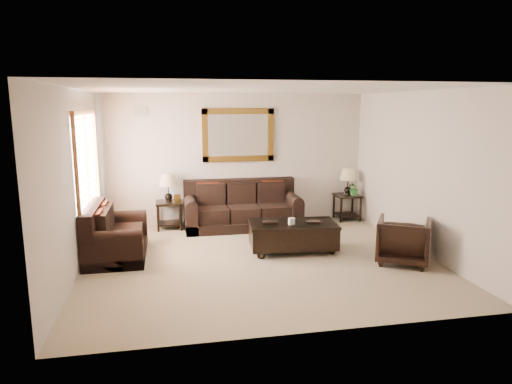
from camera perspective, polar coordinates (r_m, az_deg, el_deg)
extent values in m
cube|color=gray|center=(7.49, 0.39, -8.38)|extent=(5.50, 5.00, 0.01)
cube|color=white|center=(7.08, 0.42, 12.75)|extent=(5.50, 5.00, 0.01)
cube|color=beige|center=(9.60, -2.56, 4.14)|extent=(5.50, 0.01, 2.70)
cube|color=beige|center=(4.78, 6.36, -2.67)|extent=(5.50, 0.01, 2.70)
cube|color=beige|center=(7.15, -21.76, 1.10)|extent=(0.01, 5.00, 2.70)
cube|color=beige|center=(8.16, 19.72, 2.34)|extent=(0.01, 5.00, 2.70)
cube|color=white|center=(8.00, -20.59, 3.58)|extent=(0.01, 1.80, 1.50)
cube|color=brown|center=(7.94, -20.72, 9.25)|extent=(0.06, 1.96, 0.08)
cube|color=brown|center=(8.12, -19.98, -1.95)|extent=(0.06, 1.96, 0.08)
cube|color=brown|center=(7.07, -21.53, 2.66)|extent=(0.06, 0.08, 1.50)
cube|color=brown|center=(8.91, -19.40, 4.32)|extent=(0.06, 0.08, 1.50)
cube|color=brown|center=(7.99, -20.34, 3.59)|extent=(0.05, 0.05, 1.50)
cube|color=#533710|center=(9.53, -2.23, 7.11)|extent=(1.50, 0.06, 1.10)
cube|color=white|center=(9.55, -2.25, 7.12)|extent=(1.26, 0.01, 0.86)
cube|color=#999999|center=(9.43, -14.27, 9.80)|extent=(0.25, 0.02, 0.18)
cube|color=black|center=(9.33, -1.69, -3.89)|extent=(2.32, 1.00, 0.19)
cube|color=black|center=(9.57, -2.09, 0.26)|extent=(2.32, 0.23, 0.47)
cube|color=black|center=(9.18, -5.50, -2.66)|extent=(0.59, 0.82, 0.28)
cube|color=black|center=(9.25, -1.68, -2.50)|extent=(0.59, 0.82, 0.28)
cube|color=black|center=(9.37, 2.06, -2.34)|extent=(0.59, 0.82, 0.28)
cube|color=black|center=(9.18, -8.15, -3.06)|extent=(0.23, 1.00, 0.56)
cylinder|color=black|center=(9.12, -8.20, -1.35)|extent=(0.23, 0.98, 0.23)
cube|color=black|center=(9.51, 4.53, -2.50)|extent=(0.23, 1.00, 0.56)
cylinder|color=black|center=(9.45, 4.56, -0.85)|extent=(0.23, 0.98, 0.23)
cube|color=#5B1E0C|center=(9.30, -6.01, -0.13)|extent=(0.44, 0.20, 0.46)
cube|color=#5B1E0C|center=(9.51, 2.12, 0.16)|extent=(0.44, 0.20, 0.46)
cube|color=black|center=(7.93, -16.93, -7.09)|extent=(0.92, 1.54, 0.17)
cube|color=black|center=(7.83, -19.72, -3.20)|extent=(0.21, 1.54, 0.43)
cube|color=black|center=(7.60, -17.08, -6.16)|extent=(0.75, 0.54, 0.26)
cube|color=black|center=(8.14, -16.68, -5.03)|extent=(0.75, 0.54, 0.26)
cube|color=black|center=(7.25, -17.52, -7.41)|extent=(0.92, 0.21, 0.51)
cylinder|color=black|center=(7.18, -17.63, -5.46)|extent=(0.90, 0.21, 0.21)
cube|color=black|center=(8.52, -16.55, -4.65)|extent=(0.92, 0.21, 0.51)
cylinder|color=black|center=(8.46, -16.64, -2.98)|extent=(0.90, 0.21, 0.21)
cube|color=#5B1E0C|center=(7.49, -18.73, -3.79)|extent=(0.18, 0.41, 0.42)
cube|color=#5B1E0C|center=(8.12, -18.14, -2.65)|extent=(0.18, 0.41, 0.42)
cube|color=black|center=(9.34, -10.85, -1.31)|extent=(0.51, 0.51, 0.05)
cube|color=black|center=(9.43, -10.76, -3.82)|extent=(0.43, 0.43, 0.03)
cylinder|color=black|center=(9.19, -12.14, -3.34)|extent=(0.05, 0.05, 0.51)
cylinder|color=black|center=(9.19, -9.42, -3.24)|extent=(0.05, 0.05, 0.51)
cylinder|color=black|center=(9.61, -12.10, -2.71)|extent=(0.05, 0.05, 0.51)
cylinder|color=black|center=(9.61, -9.50, -2.62)|extent=(0.05, 0.05, 0.51)
sphere|color=black|center=(9.31, -10.88, -0.61)|extent=(0.16, 0.16, 0.16)
cylinder|color=black|center=(9.28, -10.91, 0.40)|extent=(0.02, 0.02, 0.33)
cone|color=tan|center=(9.25, -10.95, 1.53)|extent=(0.35, 0.35, 0.24)
cube|color=#533710|center=(9.23, -9.83, -0.77)|extent=(0.14, 0.09, 0.16)
cube|color=black|center=(10.08, 11.35, -0.43)|extent=(0.51, 0.51, 0.05)
cube|color=black|center=(10.17, 11.26, -2.77)|extent=(0.44, 0.44, 0.03)
cylinder|color=black|center=(9.86, 10.59, -2.31)|extent=(0.05, 0.05, 0.51)
cylinder|color=black|center=(10.03, 12.93, -2.19)|extent=(0.05, 0.05, 0.51)
cylinder|color=black|center=(10.26, 9.70, -1.78)|extent=(0.05, 0.05, 0.51)
cylinder|color=black|center=(10.42, 11.96, -1.66)|extent=(0.05, 0.05, 0.51)
sphere|color=black|center=(10.06, 11.38, 0.22)|extent=(0.16, 0.16, 0.16)
cylinder|color=black|center=(10.03, 11.41, 1.16)|extent=(0.02, 0.02, 0.34)
cone|color=tan|center=(10.00, 11.45, 2.22)|extent=(0.35, 0.35, 0.24)
sphere|color=black|center=(7.51, 0.63, -7.90)|extent=(0.13, 0.13, 0.13)
sphere|color=black|center=(7.83, 9.47, -7.25)|extent=(0.13, 0.13, 0.13)
sphere|color=black|center=(8.02, -0.18, -6.66)|extent=(0.13, 0.13, 0.13)
sphere|color=black|center=(8.33, 8.14, -6.11)|extent=(0.13, 0.13, 0.13)
cube|color=black|center=(7.83, 4.61, -5.28)|extent=(1.51, 0.90, 0.41)
cube|color=black|center=(7.78, 4.63, -4.01)|extent=(1.54, 0.92, 0.04)
cube|color=black|center=(7.73, 1.75, -3.78)|extent=(0.26, 0.19, 0.03)
cube|color=black|center=(7.82, 7.10, -3.72)|extent=(0.23, 0.17, 0.03)
cube|color=white|center=(7.64, 4.46, -3.67)|extent=(0.11, 0.08, 0.11)
imported|color=black|center=(7.58, 17.93, -5.54)|extent=(1.03, 1.02, 0.79)
imported|color=#20581E|center=(10.01, 12.18, 0.32)|extent=(0.30, 0.33, 0.25)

